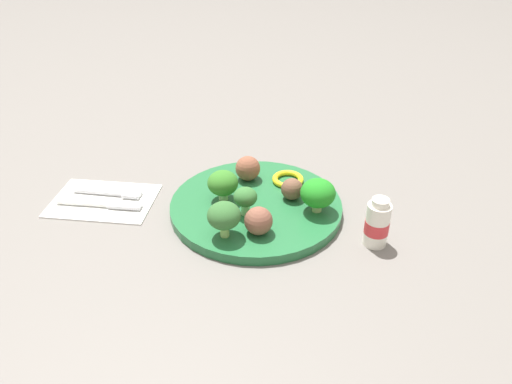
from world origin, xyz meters
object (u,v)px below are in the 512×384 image
at_px(broccoli_floret_back_right, 318,193).
at_px(plate, 256,206).
at_px(broccoli_floret_front_right, 224,182).
at_px(meatball_front_right, 248,168).
at_px(knife, 103,204).
at_px(fork, 111,192).
at_px(broccoli_floret_mid_right, 245,198).
at_px(yogurt_bottle, 377,224).
at_px(broccoli_floret_far_rim, 224,216).
at_px(meatball_back_right, 292,189).
at_px(pepper_ring_mid_right, 288,179).
at_px(meatball_mid_right, 258,221).
at_px(napkin, 103,200).

bearing_deg(broccoli_floret_back_right, plate, 175.16).
height_order(broccoli_floret_front_right, broccoli_floret_back_right, broccoli_floret_back_right).
relative_size(meatball_front_right, knife, 0.30).
bearing_deg(fork, broccoli_floret_mid_right, -9.47).
height_order(broccoli_floret_mid_right, fork, broccoli_floret_mid_right).
distance_m(plate, yogurt_bottle, 0.20).
xyz_separation_m(broccoli_floret_far_rim, meatball_back_right, (0.09, 0.12, -0.02)).
distance_m(broccoli_floret_front_right, broccoli_floret_far_rim, 0.10).
bearing_deg(meatball_back_right, knife, -170.45).
height_order(broccoli_floret_front_right, knife, broccoli_floret_front_right).
bearing_deg(knife, pepper_ring_mid_right, 19.33).
distance_m(meatball_mid_right, meatball_back_right, 0.11).
xyz_separation_m(meatball_mid_right, yogurt_bottle, (0.17, 0.02, -0.00)).
bearing_deg(plate, fork, 178.80).
height_order(meatball_front_right, yogurt_bottle, yogurt_bottle).
distance_m(plate, pepper_ring_mid_right, 0.09).
bearing_deg(plate, meatball_mid_right, -78.58).
xyz_separation_m(broccoli_floret_back_right, yogurt_bottle, (0.09, -0.05, -0.01)).
bearing_deg(knife, broccoli_floret_front_right, 10.15).
xyz_separation_m(plate, fork, (-0.25, 0.01, -0.00)).
relative_size(broccoli_floret_back_right, fork, 0.46).
relative_size(plate, knife, 1.93).
xyz_separation_m(meatball_mid_right, knife, (-0.27, 0.05, -0.03)).
height_order(meatball_back_right, napkin, meatball_back_right).
bearing_deg(pepper_ring_mid_right, fork, -167.06).
relative_size(broccoli_floret_front_right, meatball_front_right, 1.20).
height_order(plate, meatball_front_right, meatball_front_right).
bearing_deg(fork, broccoli_floret_back_right, -2.23).
xyz_separation_m(broccoli_floret_far_rim, pepper_ring_mid_right, (0.08, 0.17, -0.03)).
height_order(knife, yogurt_bottle, yogurt_bottle).
relative_size(meatball_back_right, pepper_ring_mid_right, 0.66).
bearing_deg(meatball_mid_right, broccoli_floret_far_rim, -162.01).
bearing_deg(pepper_ring_mid_right, broccoli_floret_far_rim, -114.31).
height_order(broccoli_floret_mid_right, yogurt_bottle, yogurt_bottle).
xyz_separation_m(broccoli_floret_front_right, meatball_back_right, (0.11, 0.02, -0.01)).
bearing_deg(pepper_ring_mid_right, napkin, -164.17).
distance_m(meatball_front_right, pepper_ring_mid_right, 0.07).
bearing_deg(broccoli_floret_front_right, meatball_back_right, 8.47).
bearing_deg(meatball_mid_right, meatball_front_right, 105.41).
relative_size(meatball_mid_right, knife, 0.29).
distance_m(broccoli_floret_far_rim, pepper_ring_mid_right, 0.19).
distance_m(meatball_front_right, meatball_back_right, 0.10).
xyz_separation_m(broccoli_floret_back_right, meatball_front_right, (-0.12, 0.08, -0.01)).
distance_m(broccoli_floret_mid_right, broccoli_floret_far_rim, 0.06).
bearing_deg(meatball_front_right, pepper_ring_mid_right, 1.70).
height_order(broccoli_floret_mid_right, knife, broccoli_floret_mid_right).
xyz_separation_m(broccoli_floret_mid_right, broccoli_floret_back_right, (0.11, 0.03, 0.00)).
bearing_deg(napkin, knife, -66.43).
height_order(pepper_ring_mid_right, knife, pepper_ring_mid_right).
bearing_deg(napkin, broccoli_floret_far_rim, -19.96).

